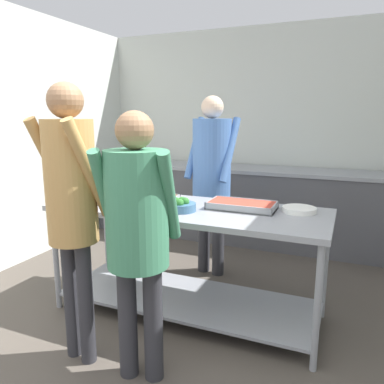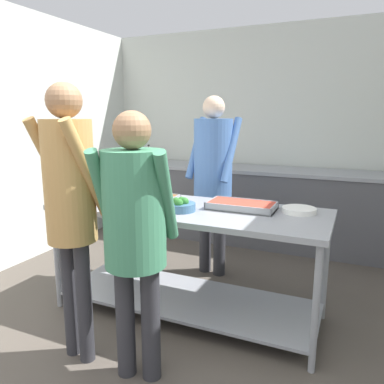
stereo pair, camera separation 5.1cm
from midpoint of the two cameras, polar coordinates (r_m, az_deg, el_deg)
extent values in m
cube|color=silver|center=(5.00, 8.29, 8.76)|extent=(4.01, 0.06, 2.65)
cube|color=silver|center=(4.42, -24.57, 7.48)|extent=(0.06, 3.80, 2.65)
cube|color=#4C4C51|center=(4.77, 6.85, -2.00)|extent=(3.85, 0.62, 0.89)
cube|color=gray|center=(4.69, 6.98, 3.56)|extent=(3.85, 0.65, 0.04)
cube|color=black|center=(4.85, 0.97, 4.02)|extent=(0.50, 0.36, 0.02)
cube|color=gray|center=(2.87, -1.29, -2.72)|extent=(2.12, 0.79, 0.04)
cube|color=gray|center=(3.13, -1.23, -15.83)|extent=(2.04, 0.71, 0.02)
cylinder|color=gray|center=(3.28, -20.45, -9.63)|extent=(0.04, 0.04, 0.83)
cylinder|color=gray|center=(2.48, 17.95, -16.60)|extent=(0.04, 0.04, 0.83)
cylinder|color=gray|center=(3.77, -13.26, -6.40)|extent=(0.04, 0.04, 0.83)
cylinder|color=gray|center=(3.10, 19.16, -10.77)|extent=(0.04, 0.04, 0.83)
cylinder|color=gray|center=(3.19, -13.87, -0.56)|extent=(0.24, 0.24, 0.07)
cylinder|color=brown|center=(3.19, -13.90, -0.04)|extent=(0.21, 0.21, 0.01)
cylinder|color=black|center=(3.08, -11.03, -0.39)|extent=(0.14, 0.02, 0.02)
cube|color=gray|center=(3.03, -6.73, -1.53)|extent=(0.38, 0.31, 0.01)
cube|color=brown|center=(3.02, -6.74, -1.06)|extent=(0.36, 0.29, 0.04)
cube|color=gray|center=(2.90, -8.20, -1.73)|extent=(0.38, 0.01, 0.05)
cube|color=gray|center=(3.15, -5.39, -0.58)|extent=(0.38, 0.01, 0.05)
cube|color=gray|center=(3.12, -9.70, -0.83)|extent=(0.01, 0.31, 0.05)
cube|color=gray|center=(2.94, -3.59, -1.45)|extent=(0.01, 0.31, 0.05)
cylinder|color=#3D668C|center=(2.75, -2.17, -2.31)|extent=(0.22, 0.22, 0.06)
sphere|color=#2D702D|center=(2.73, -1.60, -1.49)|extent=(0.06, 0.06, 0.06)
sphere|color=#2D702D|center=(2.76, -2.08, -1.37)|extent=(0.06, 0.06, 0.06)
sphere|color=#2D702D|center=(2.75, -2.90, -1.41)|extent=(0.06, 0.06, 0.06)
sphere|color=#2D702D|center=(2.69, -2.47, -1.70)|extent=(0.06, 0.06, 0.06)
cube|color=gray|center=(2.83, 7.09, -2.44)|extent=(0.50, 0.27, 0.01)
cube|color=#B23D2D|center=(2.83, 7.10, -1.94)|extent=(0.48, 0.25, 0.04)
cube|color=gray|center=(2.71, 6.33, -2.63)|extent=(0.50, 0.01, 0.05)
cube|color=gray|center=(2.95, 7.81, -1.46)|extent=(0.50, 0.01, 0.05)
cube|color=gray|center=(2.90, 2.47, -1.59)|extent=(0.01, 0.27, 0.05)
cube|color=gray|center=(2.78, 11.95, -2.46)|extent=(0.01, 0.27, 0.05)
cylinder|color=white|center=(2.82, 15.50, -2.84)|extent=(0.25, 0.25, 0.01)
cylinder|color=white|center=(2.82, 15.52, -2.60)|extent=(0.25, 0.25, 0.01)
cylinder|color=white|center=(2.82, 15.53, -2.37)|extent=(0.24, 0.24, 0.01)
cylinder|color=#2D2D33|center=(2.40, -10.41, -18.70)|extent=(0.11, 0.11, 0.72)
cylinder|color=#2D2D33|center=(2.35, -6.58, -19.25)|extent=(0.11, 0.11, 0.72)
cylinder|color=#3D7F5B|center=(2.17, -13.82, -0.36)|extent=(0.13, 0.31, 0.54)
cylinder|color=#3D7F5B|center=(2.04, -4.19, -0.78)|extent=(0.13, 0.31, 0.54)
cylinder|color=#3D7F5B|center=(2.11, -9.08, -2.63)|extent=(0.35, 0.35, 0.66)
sphere|color=#8C6647|center=(2.05, -9.47, 9.28)|extent=(0.21, 0.21, 0.21)
cylinder|color=#2D2D33|center=(2.65, -18.44, -15.07)|extent=(0.10, 0.10, 0.80)
cylinder|color=#2D2D33|center=(2.55, -16.44, -15.99)|extent=(0.10, 0.10, 0.80)
cylinder|color=tan|center=(2.47, -21.08, 3.76)|extent=(0.12, 0.34, 0.60)
cylinder|color=tan|center=(2.22, -16.12, 3.28)|extent=(0.12, 0.34, 0.60)
cylinder|color=tan|center=(2.36, -18.60, 1.45)|extent=(0.30, 0.30, 0.74)
sphere|color=#8C6647|center=(2.33, -19.37, 13.04)|extent=(0.21, 0.21, 0.21)
cylinder|color=#2D2D33|center=(3.71, 3.63, -6.70)|extent=(0.12, 0.12, 0.80)
cylinder|color=#2D2D33|center=(3.79, 1.43, -6.29)|extent=(0.12, 0.12, 0.80)
cylinder|color=#4770B2|center=(3.49, 5.42, 6.43)|extent=(0.12, 0.33, 0.60)
cylinder|color=#4770B2|center=(3.68, 0.01, 6.75)|extent=(0.12, 0.33, 0.60)
cylinder|color=#4770B2|center=(3.59, 2.63, 5.22)|extent=(0.37, 0.37, 0.74)
sphere|color=beige|center=(3.57, 2.70, 12.80)|extent=(0.21, 0.21, 0.21)
cylinder|color=brown|center=(5.27, -7.35, 5.50)|extent=(0.06, 0.06, 0.15)
cone|color=brown|center=(5.26, -7.38, 6.66)|extent=(0.06, 0.06, 0.06)
cylinder|color=black|center=(5.26, -7.39, 7.07)|extent=(0.03, 0.03, 0.02)
camera|label=1|loc=(0.03, -90.50, -0.10)|focal=35.00mm
camera|label=2|loc=(0.03, 89.50, 0.10)|focal=35.00mm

